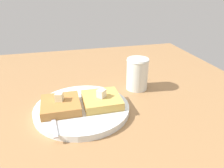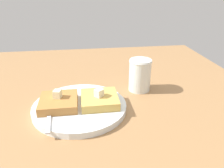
# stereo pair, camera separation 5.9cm
# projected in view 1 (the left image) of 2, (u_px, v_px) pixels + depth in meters

# --- Properties ---
(table_surface) EXTENTS (1.22, 1.22, 0.03)m
(table_surface) POSITION_uv_depth(u_px,v_px,m) (52.00, 136.00, 0.48)
(table_surface) COLOR #9A6F45
(table_surface) RESTS_ON ground
(plate) EXTENTS (0.23, 0.23, 0.02)m
(plate) POSITION_uv_depth(u_px,v_px,m) (82.00, 108.00, 0.54)
(plate) COLOR silver
(plate) RESTS_ON table_surface
(toast_slice_left) EXTENTS (0.09, 0.10, 0.02)m
(toast_slice_left) POSITION_uv_depth(u_px,v_px,m) (61.00, 105.00, 0.52)
(toast_slice_left) COLOR #B07438
(toast_slice_left) RESTS_ON plate
(toast_slice_middle) EXTENTS (0.09, 0.10, 0.02)m
(toast_slice_middle) POSITION_uv_depth(u_px,v_px,m) (102.00, 100.00, 0.55)
(toast_slice_middle) COLOR tan
(toast_slice_middle) RESTS_ON plate
(butter_pat_primary) EXTENTS (0.02, 0.02, 0.02)m
(butter_pat_primary) POSITION_uv_depth(u_px,v_px,m) (59.00, 97.00, 0.52)
(butter_pat_primary) COLOR beige
(butter_pat_primary) RESTS_ON toast_slice_left
(butter_pat_secondary) EXTENTS (0.03, 0.03, 0.02)m
(butter_pat_secondary) POSITION_uv_depth(u_px,v_px,m) (101.00, 93.00, 0.54)
(butter_pat_secondary) COLOR #F3E8CA
(butter_pat_secondary) RESTS_ON toast_slice_middle
(fork) EXTENTS (0.03, 0.16, 0.00)m
(fork) POSITION_uv_depth(u_px,v_px,m) (52.00, 114.00, 0.50)
(fork) COLOR silver
(fork) RESTS_ON plate
(syrup_jar) EXTENTS (0.07, 0.07, 0.09)m
(syrup_jar) POSITION_uv_depth(u_px,v_px,m) (137.00, 75.00, 0.65)
(syrup_jar) COLOR #47200A
(syrup_jar) RESTS_ON table_surface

